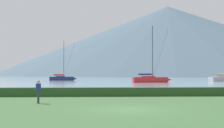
% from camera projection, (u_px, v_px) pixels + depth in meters
% --- Properties ---
extents(ground_plane, '(1000.00, 1000.00, 0.00)m').
position_uv_depth(ground_plane, '(128.00, 109.00, 19.27)').
color(ground_plane, '#385B33').
extents(harbor_water, '(320.00, 246.00, 0.00)m').
position_uv_depth(harbor_water, '(98.00, 77.00, 156.02)').
color(harbor_water, gray).
rests_on(harbor_water, ground_plane).
extents(hedge_line, '(80.00, 1.20, 0.80)m').
position_uv_depth(hedge_line, '(115.00, 92.00, 30.26)').
color(hedge_line, '#284C23').
rests_on(hedge_line, ground_plane).
extents(sailboat_slip_2, '(7.72, 2.47, 11.17)m').
position_uv_depth(sailboat_slip_2, '(62.00, 78.00, 93.61)').
color(sailboat_slip_2, navy).
rests_on(sailboat_slip_2, harbor_water).
extents(sailboat_slip_4, '(8.26, 3.66, 11.80)m').
position_uv_depth(sailboat_slip_4, '(223.00, 79.00, 84.65)').
color(sailboat_slip_4, '#9E9EA3').
rests_on(sailboat_slip_4, harbor_water).
extents(sailboat_slip_5, '(8.85, 2.96, 12.71)m').
position_uv_depth(sailboat_slip_5, '(150.00, 79.00, 73.71)').
color(sailboat_slip_5, red).
rests_on(sailboat_slip_5, harbor_water).
extents(person_seated_viewer, '(0.36, 0.55, 1.65)m').
position_uv_depth(person_seated_viewer, '(38.00, 90.00, 23.00)').
color(person_seated_viewer, '#2D3347').
rests_on(person_seated_viewer, ground_plane).
extents(distant_hill_west_ridge, '(324.53, 324.53, 48.38)m').
position_uv_depth(distant_hill_west_ridge, '(185.00, 56.00, 435.77)').
color(distant_hill_west_ridge, '#425666').
rests_on(distant_hill_west_ridge, ground_plane).
extents(distant_hill_central_peak, '(307.92, 307.92, 63.36)m').
position_uv_depth(distant_hill_central_peak, '(168.00, 41.00, 303.78)').
color(distant_hill_central_peak, '#425666').
rests_on(distant_hill_central_peak, ground_plane).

